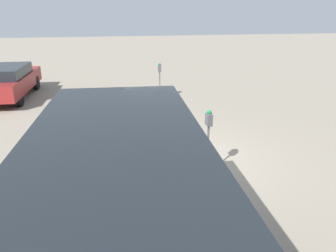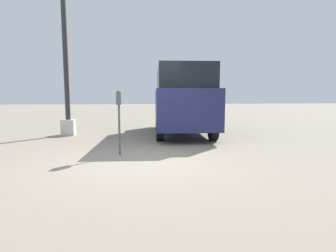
{
  "view_description": "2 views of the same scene",
  "coord_description": "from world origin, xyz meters",
  "px_view_note": "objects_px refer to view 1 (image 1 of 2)",
  "views": [
    {
      "loc": [
        6.96,
        -1.57,
        3.52
      ],
      "look_at": [
        -0.18,
        -0.23,
        0.92
      ],
      "focal_mm": 35.0,
      "sensor_mm": 36.0,
      "label": 1
    },
    {
      "loc": [
        -5.51,
        0.04,
        1.39
      ],
      "look_at": [
        0.62,
        -0.65,
        0.68
      ],
      "focal_mm": 28.0,
      "sensor_mm": 36.0,
      "label": 2
    }
  ],
  "objects_px": {
    "parking_meter_far": "(160,73)",
    "car_distant": "(7,81)",
    "parked_van": "(121,226)",
    "parking_meter_near": "(209,128)"
  },
  "relations": [
    {
      "from": "parking_meter_near",
      "to": "parked_van",
      "type": "bearing_deg",
      "value": -32.84
    },
    {
      "from": "parking_meter_near",
      "to": "parking_meter_far",
      "type": "xyz_separation_m",
      "value": [
        -6.69,
        0.03,
        -0.03
      ]
    },
    {
      "from": "parking_meter_far",
      "to": "car_distant",
      "type": "xyz_separation_m",
      "value": [
        -1.33,
        -6.16,
        -0.35
      ]
    },
    {
      "from": "parking_meter_far",
      "to": "parking_meter_near",
      "type": "bearing_deg",
      "value": -1.14
    },
    {
      "from": "parking_meter_near",
      "to": "car_distant",
      "type": "relative_size",
      "value": 0.33
    },
    {
      "from": "parked_van",
      "to": "car_distant",
      "type": "distance_m",
      "value": 12.01
    },
    {
      "from": "car_distant",
      "to": "parking_meter_near",
      "type": "bearing_deg",
      "value": -140.54
    },
    {
      "from": "parked_van",
      "to": "parking_meter_far",
      "type": "bearing_deg",
      "value": 171.55
    },
    {
      "from": "parked_van",
      "to": "car_distant",
      "type": "height_order",
      "value": "parked_van"
    },
    {
      "from": "parking_meter_near",
      "to": "parked_van",
      "type": "xyz_separation_m",
      "value": [
        3.24,
        -2.02,
        0.15
      ]
    }
  ]
}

